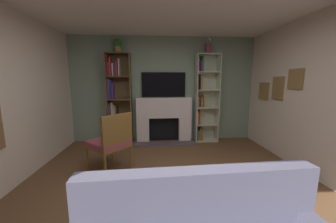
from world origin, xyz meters
TOP-DOWN VIEW (x-y plane):
  - ground_plane at (0.00, 0.00)m, footprint 6.27×6.27m
  - wall_back_accent at (0.00, 2.64)m, footprint 4.76×0.06m
  - fireplace at (0.00, 2.48)m, footprint 1.49×0.56m
  - tv at (0.00, 2.58)m, footprint 1.11×0.06m
  - bookshelf_left at (-1.17, 2.49)m, footprint 0.58×0.34m
  - bookshelf_right at (1.03, 2.49)m, footprint 0.58×0.34m
  - potted_plant at (-1.10, 2.46)m, footprint 0.20×0.20m
  - vase_with_flowers at (1.10, 2.46)m, footprint 0.15×0.15m
  - armchair at (-1.00, 0.90)m, footprint 0.83×0.83m

SIDE VIEW (x-z plane):
  - ground_plane at x=0.00m, z-range 0.00..0.00m
  - armchair at x=-1.00m, z-range 0.03..1.05m
  - fireplace at x=0.00m, z-range 0.04..1.18m
  - bookshelf_right at x=1.03m, z-range -0.03..2.18m
  - bookshelf_left at x=-1.17m, z-range 0.02..2.23m
  - wall_back_accent at x=0.00m, z-range 0.00..2.65m
  - tv at x=0.00m, z-range 1.14..1.76m
  - vase_with_flowers at x=1.10m, z-range 2.14..2.54m
  - potted_plant at x=-1.10m, z-range 2.23..2.56m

